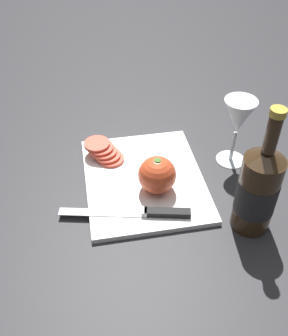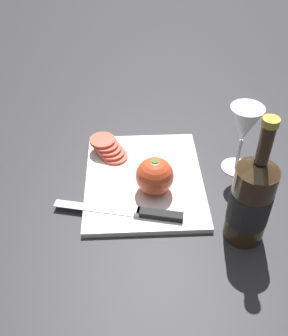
% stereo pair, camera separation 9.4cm
% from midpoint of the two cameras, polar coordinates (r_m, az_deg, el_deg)
% --- Properties ---
extents(ground_plane, '(3.00, 3.00, 0.00)m').
position_cam_midpoint_polar(ground_plane, '(0.96, -5.05, -2.78)').
color(ground_plane, '#28282B').
extents(cutting_board, '(0.34, 0.28, 0.01)m').
position_cam_midpoint_polar(cutting_board, '(0.96, -2.79, -1.76)').
color(cutting_board, white).
rests_on(cutting_board, ground_plane).
extents(wine_bottle, '(0.08, 0.08, 0.30)m').
position_cam_midpoint_polar(wine_bottle, '(0.82, 13.04, -3.31)').
color(wine_bottle, '#332314').
rests_on(wine_bottle, ground_plane).
extents(wine_glass, '(0.08, 0.08, 0.18)m').
position_cam_midpoint_polar(wine_glass, '(0.97, 10.79, 6.84)').
color(wine_glass, silver).
rests_on(wine_glass, ground_plane).
extents(whole_tomato, '(0.09, 0.09, 0.09)m').
position_cam_midpoint_polar(whole_tomato, '(0.90, -1.07, -1.15)').
color(whole_tomato, '#DB4C28').
rests_on(whole_tomato, cutting_board).
extents(knife, '(0.08, 0.29, 0.01)m').
position_cam_midpoint_polar(knife, '(0.87, -1.94, -6.65)').
color(knife, silver).
rests_on(knife, cutting_board).
extents(tomato_slice_stack_near, '(0.10, 0.10, 0.04)m').
position_cam_midpoint_polar(tomato_slice_stack_near, '(1.02, -8.46, 2.30)').
color(tomato_slice_stack_near, '#DB4C38').
rests_on(tomato_slice_stack_near, cutting_board).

